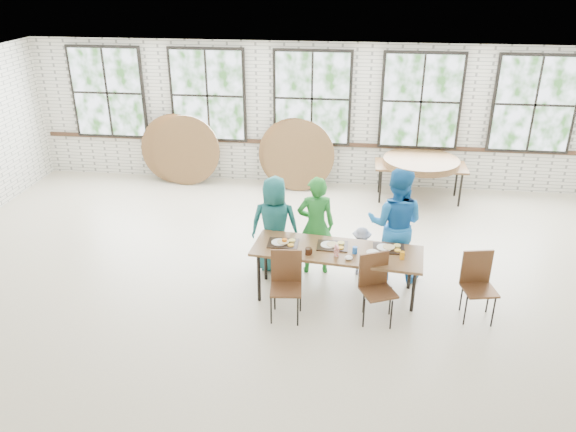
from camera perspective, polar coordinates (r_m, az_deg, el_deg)
name	(u,v)px	position (r m, az deg, el deg)	size (l,w,h in m)	color
room	(312,101)	(11.81, 2.46, 11.64)	(12.00, 12.00, 12.00)	beige
dining_table	(337,253)	(8.02, 4.98, -3.76)	(2.47, 1.04, 0.74)	brown
chair_near_left	(286,279)	(7.63, -0.18, -6.38)	(0.46, 0.44, 0.95)	#53321B
chair_near_right	(376,282)	(7.66, 8.91, -6.61)	(0.55, 0.54, 0.95)	#53321B
chair_spare	(478,279)	(8.03, 18.71, -6.12)	(0.49, 0.48, 0.95)	#53321B
adult_teal	(275,225)	(8.64, -1.36, -0.87)	(0.75, 0.49, 1.54)	#196156
adult_green	(316,225)	(8.56, 2.84, -0.97)	(0.58, 0.38, 1.58)	#1F7528
toddler	(361,251)	(8.73, 7.43, -3.56)	(0.51, 0.29, 0.79)	#14193E
adult_blue	(395,224)	(8.54, 10.84, -0.83)	(0.86, 0.67, 1.77)	#1964B1
storage_table	(420,168)	(11.57, 13.30, 4.81)	(1.80, 0.75, 0.74)	brown
tabletop_clutter	(344,250)	(7.95, 5.70, -3.42)	(1.95, 0.59, 0.11)	black
round_tops_stacked	(421,162)	(11.54, 13.36, 5.37)	(1.50, 1.50, 0.13)	brown
round_tops_leaning	(238,152)	(12.07, -5.15, 6.46)	(4.21, 0.46, 1.49)	brown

